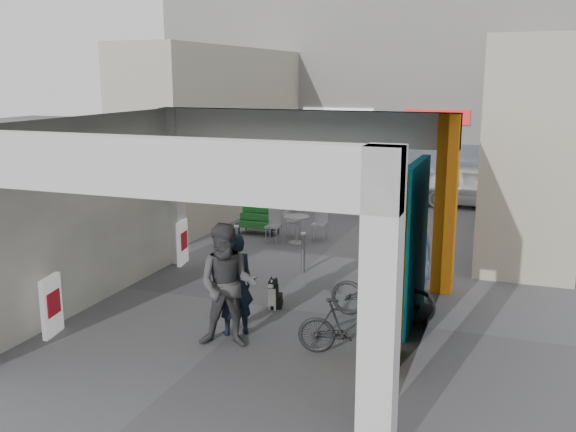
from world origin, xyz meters
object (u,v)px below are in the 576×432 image
at_px(bicycle_rear, 346,327).
at_px(cafe_set, 296,229).
at_px(man_back_turned, 228,286).
at_px(man_elderly, 416,247).
at_px(produce_stand, 259,223).
at_px(man_crates, 369,189).
at_px(white_van, 475,186).
at_px(border_collie, 274,295).
at_px(man_with_dog, 234,284).
at_px(bicycle_front, 383,293).

bearing_deg(bicycle_rear, cafe_set, 14.86).
height_order(man_back_turned, man_elderly, man_back_turned).
relative_size(produce_stand, man_elderly, 0.77).
bearing_deg(cafe_set, man_crates, 72.05).
bearing_deg(white_van, cafe_set, 150.07).
distance_m(man_elderly, man_crates, 6.32).
distance_m(border_collie, man_with_dog, 1.48).
height_order(man_with_dog, white_van, man_with_dog).
relative_size(man_with_dog, bicycle_rear, 1.15).
bearing_deg(bicycle_front, cafe_set, 37.13).
height_order(bicycle_rear, white_van, white_van).
distance_m(produce_stand, bicycle_rear, 7.89).
bearing_deg(white_van, bicycle_front, 179.34).
bearing_deg(border_collie, bicycle_front, -12.43).
bearing_deg(man_crates, cafe_set, 75.85).
distance_m(produce_stand, man_with_dog, 6.91).
xyz_separation_m(bicycle_front, white_van, (0.75, 10.80, 0.19)).
bearing_deg(man_back_turned, bicycle_front, 29.19).
bearing_deg(border_collie, man_with_dog, -114.10).
relative_size(man_back_turned, bicycle_rear, 1.33).
xyz_separation_m(bicycle_front, bicycle_rear, (-0.21, -1.64, -0.04)).
height_order(border_collie, man_with_dog, man_with_dog).
height_order(cafe_set, man_with_dog, man_with_dog).
distance_m(produce_stand, man_back_turned, 7.39).
relative_size(man_crates, bicycle_front, 0.89).
distance_m(man_back_turned, bicycle_front, 2.86).
xyz_separation_m(cafe_set, white_van, (4.01, 6.12, 0.38)).
distance_m(produce_stand, man_elderly, 5.42).
xyz_separation_m(border_collie, man_elderly, (2.18, 2.41, 0.50)).
bearing_deg(bicycle_front, man_elderly, -3.06).
distance_m(bicycle_front, white_van, 10.83).
bearing_deg(white_van, man_elderly, 179.72).
xyz_separation_m(border_collie, bicycle_front, (1.97, 0.14, 0.24)).
bearing_deg(cafe_set, bicycle_front, -55.18).
relative_size(produce_stand, man_crates, 0.69).
xyz_separation_m(border_collie, man_back_turned, (-0.08, -1.80, 0.74)).
height_order(border_collie, man_elderly, man_elderly).
relative_size(cafe_set, man_back_turned, 0.70).
xyz_separation_m(man_crates, bicycle_rear, (1.93, -9.77, -0.38)).
bearing_deg(bicycle_rear, border_collie, 38.76).
bearing_deg(man_with_dog, man_crates, -127.74).
xyz_separation_m(man_with_dog, man_crates, (0.01, 9.62, -0.03)).
distance_m(cafe_set, man_elderly, 4.26).
distance_m(man_with_dog, man_crates, 9.62).
xyz_separation_m(man_back_turned, man_elderly, (2.26, 4.21, -0.24)).
xyz_separation_m(man_elderly, man_crates, (-2.35, 5.87, 0.08)).
xyz_separation_m(produce_stand, man_with_dog, (2.29, -6.50, 0.56)).
height_order(man_back_turned, man_crates, man_back_turned).
relative_size(border_collie, man_elderly, 0.41).
distance_m(border_collie, man_crates, 8.30).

